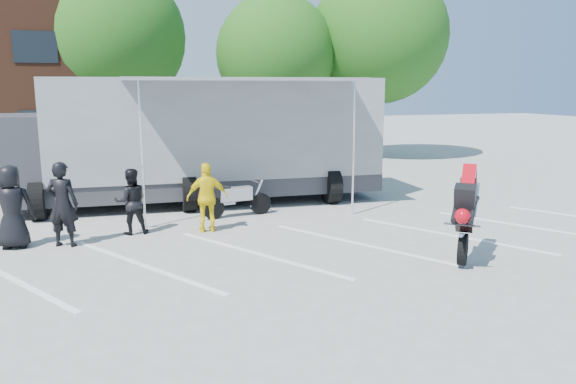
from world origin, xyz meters
TOP-DOWN VIEW (x-y plane):
  - ground at (0.00, 0.00)m, footprint 100.00×100.00m
  - parking_bay_lines at (0.00, 1.00)m, footprint 18.09×13.33m
  - tree_left at (-2.00, 16.00)m, footprint 6.12×6.12m
  - tree_mid at (5.00, 15.00)m, footprint 5.44×5.44m
  - tree_right at (10.00, 14.50)m, footprint 6.46×6.46m
  - transporter_truck at (0.05, 6.73)m, footprint 12.13×6.36m
  - parked_motorcycle at (0.59, 4.56)m, footprint 2.09×0.94m
  - stunt_bike_rider at (4.26, -0.58)m, footprint 1.84×1.93m
  - spectator_leather_a at (-4.79, 3.19)m, footprint 0.96×0.68m
  - spectator_leather_b at (-3.74, 2.98)m, footprint 0.82×0.69m
  - spectator_leather_c at (-2.25, 3.60)m, footprint 0.80×0.63m
  - spectator_hivis at (-0.47, 3.21)m, footprint 1.04×0.52m

SIDE VIEW (x-z plane):
  - ground at x=0.00m, z-range 0.00..0.00m
  - transporter_truck at x=0.05m, z-range -1.88..1.88m
  - parked_motorcycle at x=0.59m, z-range -0.53..0.53m
  - stunt_bike_rider at x=4.26m, z-range -1.07..1.07m
  - parking_bay_lines at x=0.00m, z-range 0.00..0.01m
  - spectator_leather_c at x=-2.25m, z-range 0.00..1.60m
  - spectator_hivis at x=-0.47m, z-range 0.00..1.71m
  - spectator_leather_a at x=-4.79m, z-range 0.00..1.85m
  - spectator_leather_b at x=-3.74m, z-range 0.00..1.91m
  - tree_mid at x=5.00m, z-range 1.10..8.78m
  - tree_left at x=-2.00m, z-range 1.25..9.89m
  - tree_right at x=10.00m, z-range 1.32..10.44m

